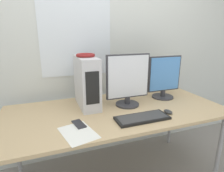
{
  "coord_description": "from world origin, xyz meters",
  "views": [
    {
      "loc": [
        -0.59,
        -1.03,
        1.45
      ],
      "look_at": [
        -0.05,
        0.45,
        1.0
      ],
      "focal_mm": 30.0,
      "sensor_mm": 36.0,
      "label": 1
    }
  ],
  "objects_px": {
    "mouse": "(168,112)",
    "cell_phone": "(79,124)",
    "pc_tower": "(87,82)",
    "headphones": "(86,55)",
    "monitor_right_near": "(164,78)",
    "keyboard": "(142,118)",
    "monitor_main": "(128,81)"
  },
  "relations": [
    {
      "from": "monitor_main",
      "to": "keyboard",
      "type": "distance_m",
      "value": 0.4
    },
    {
      "from": "pc_tower",
      "to": "cell_phone",
      "type": "height_order",
      "value": "pc_tower"
    },
    {
      "from": "pc_tower",
      "to": "mouse",
      "type": "xyz_separation_m",
      "value": [
        0.62,
        -0.43,
        -0.22
      ]
    },
    {
      "from": "monitor_right_near",
      "to": "keyboard",
      "type": "relative_size",
      "value": 1.02
    },
    {
      "from": "mouse",
      "to": "monitor_main",
      "type": "bearing_deg",
      "value": 130.55
    },
    {
      "from": "monitor_main",
      "to": "headphones",
      "type": "bearing_deg",
      "value": 160.4
    },
    {
      "from": "pc_tower",
      "to": "monitor_main",
      "type": "xyz_separation_m",
      "value": [
        0.37,
        -0.13,
        0.01
      ]
    },
    {
      "from": "monitor_main",
      "to": "monitor_right_near",
      "type": "relative_size",
      "value": 1.1
    },
    {
      "from": "pc_tower",
      "to": "cell_phone",
      "type": "bearing_deg",
      "value": -112.34
    },
    {
      "from": "monitor_main",
      "to": "monitor_right_near",
      "type": "xyz_separation_m",
      "value": [
        0.46,
        0.07,
        -0.03
      ]
    },
    {
      "from": "monitor_main",
      "to": "mouse",
      "type": "xyz_separation_m",
      "value": [
        0.26,
        -0.3,
        -0.23
      ]
    },
    {
      "from": "keyboard",
      "to": "pc_tower",
      "type": "bearing_deg",
      "value": 127.44
    },
    {
      "from": "keyboard",
      "to": "cell_phone",
      "type": "bearing_deg",
      "value": 170.57
    },
    {
      "from": "mouse",
      "to": "cell_phone",
      "type": "xyz_separation_m",
      "value": [
        -0.78,
        0.06,
        -0.01
      ]
    },
    {
      "from": "monitor_right_near",
      "to": "monitor_main",
      "type": "bearing_deg",
      "value": -171.28
    },
    {
      "from": "mouse",
      "to": "keyboard",
      "type": "bearing_deg",
      "value": -174.16
    },
    {
      "from": "headphones",
      "to": "monitor_right_near",
      "type": "relative_size",
      "value": 0.39
    },
    {
      "from": "monitor_main",
      "to": "monitor_right_near",
      "type": "height_order",
      "value": "monitor_main"
    },
    {
      "from": "keyboard",
      "to": "mouse",
      "type": "relative_size",
      "value": 4.73
    },
    {
      "from": "monitor_main",
      "to": "mouse",
      "type": "relative_size",
      "value": 5.29
    },
    {
      "from": "headphones",
      "to": "keyboard",
      "type": "xyz_separation_m",
      "value": [
        0.35,
        -0.46,
        -0.47
      ]
    },
    {
      "from": "headphones",
      "to": "mouse",
      "type": "xyz_separation_m",
      "value": [
        0.62,
        -0.43,
        -0.47
      ]
    },
    {
      "from": "headphones",
      "to": "cell_phone",
      "type": "distance_m",
      "value": 0.63
    },
    {
      "from": "mouse",
      "to": "cell_phone",
      "type": "relative_size",
      "value": 0.59
    },
    {
      "from": "mouse",
      "to": "headphones",
      "type": "bearing_deg",
      "value": 145.41
    },
    {
      "from": "pc_tower",
      "to": "cell_phone",
      "type": "relative_size",
      "value": 2.95
    },
    {
      "from": "monitor_main",
      "to": "cell_phone",
      "type": "bearing_deg",
      "value": -154.96
    },
    {
      "from": "cell_phone",
      "to": "keyboard",
      "type": "bearing_deg",
      "value": -21.0
    },
    {
      "from": "headphones",
      "to": "cell_phone",
      "type": "height_order",
      "value": "headphones"
    },
    {
      "from": "pc_tower",
      "to": "mouse",
      "type": "height_order",
      "value": "pc_tower"
    },
    {
      "from": "keyboard",
      "to": "monitor_main",
      "type": "bearing_deg",
      "value": 86.92
    },
    {
      "from": "headphones",
      "to": "keyboard",
      "type": "bearing_deg",
      "value": -52.61
    }
  ]
}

